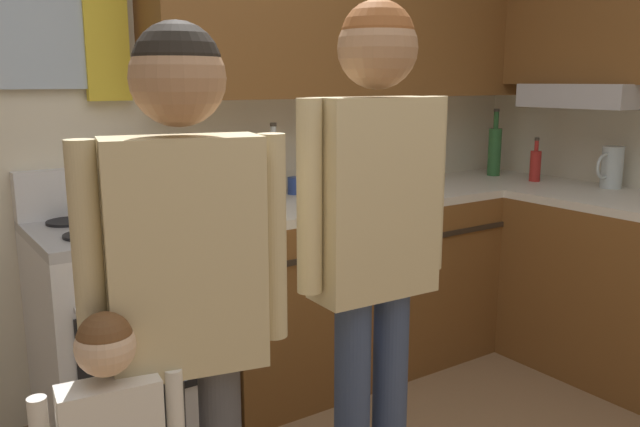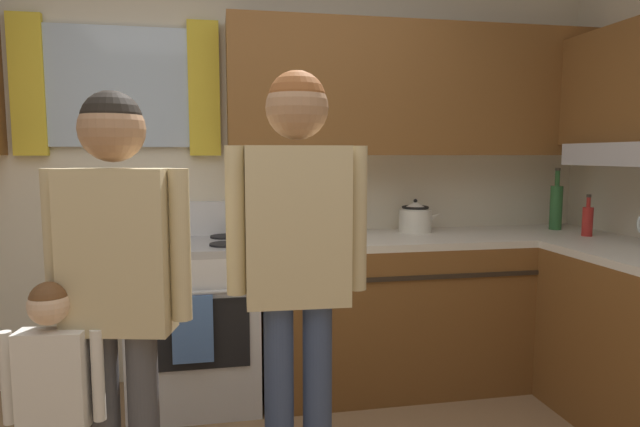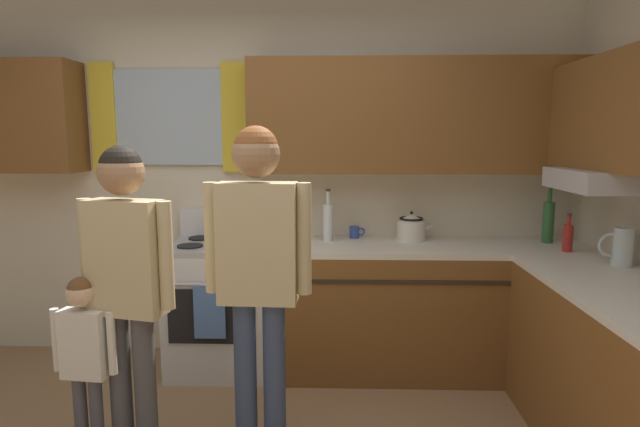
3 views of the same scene
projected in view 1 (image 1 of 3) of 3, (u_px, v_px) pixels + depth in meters
The scene contains 11 objects.
back_wall_unit at pixel (161, 72), 2.81m from camera, with size 4.60×0.42×2.60m.
kitchen_counter_run at pixel (502, 284), 3.25m from camera, with size 2.15×2.15×0.90m.
stove_oven at pixel (128, 327), 2.64m from camera, with size 0.68×0.67×1.10m.
bottle_sauce_red at pixel (535, 165), 3.62m from camera, with size 0.06×0.06×0.25m.
bottle_wine_green at pixel (495, 150), 3.83m from camera, with size 0.08×0.08×0.39m.
bottle_tall_clear at pixel (274, 172), 3.00m from camera, with size 0.07×0.07×0.37m.
mug_cobalt_blue at pixel (296, 185), 3.22m from camera, with size 0.11×0.07×0.08m.
stovetop_kettle at pixel (366, 171), 3.37m from camera, with size 0.27×0.20×0.21m.
water_pitcher at pixel (611, 167), 3.39m from camera, with size 0.19×0.11×0.22m.
adult_holding_child at pixel (186, 279), 1.52m from camera, with size 0.48×0.23×1.59m.
adult_in_plaid at pixel (374, 219), 1.90m from camera, with size 0.52×0.23×1.68m.
Camera 1 is at (-0.97, -0.96, 1.46)m, focal length 36.23 mm.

